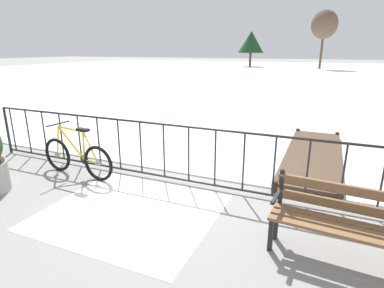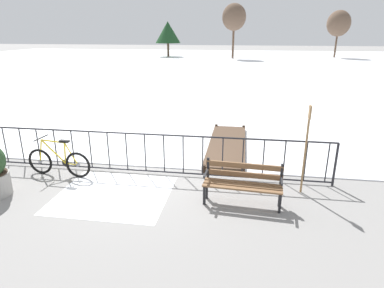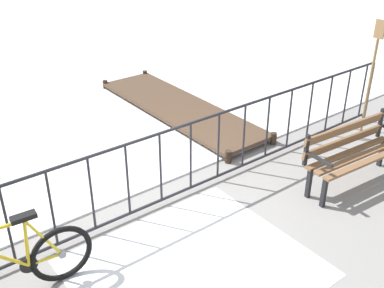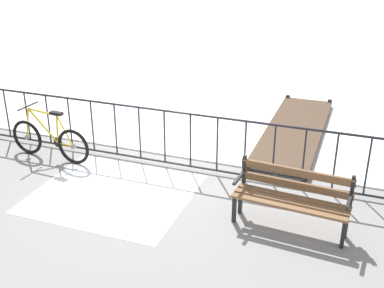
{
  "view_description": "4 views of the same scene",
  "coord_description": "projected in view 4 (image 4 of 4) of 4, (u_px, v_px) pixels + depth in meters",
  "views": [
    {
      "loc": [
        2.06,
        -4.6,
        2.29
      ],
      "look_at": [
        -0.07,
        0.3,
        0.66
      ],
      "focal_mm": 29.13,
      "sensor_mm": 36.0,
      "label": 1
    },
    {
      "loc": [
        2.32,
        -7.37,
        3.42
      ],
      "look_at": [
        1.23,
        -0.33,
        0.97
      ],
      "focal_mm": 30.76,
      "sensor_mm": 36.0,
      "label": 2
    },
    {
      "loc": [
        -2.78,
        -4.23,
        3.58
      ],
      "look_at": [
        0.37,
        -0.18,
        0.86
      ],
      "focal_mm": 43.59,
      "sensor_mm": 36.0,
      "label": 3
    },
    {
      "loc": [
        3.15,
        -7.14,
        3.88
      ],
      "look_at": [
        0.51,
        -0.01,
        0.51
      ],
      "focal_mm": 45.58,
      "sensor_mm": 36.0,
      "label": 4
    }
  ],
  "objects": [
    {
      "name": "park_bench",
      "position": [
        292.0,
        194.0,
        6.75
      ],
      "size": [
        1.63,
        0.6,
        0.89
      ],
      "color": "brown",
      "rests_on": "ground"
    },
    {
      "name": "wooden_dock",
      "position": [
        295.0,
        129.0,
        9.96
      ],
      "size": [
        1.1,
        3.98,
        0.2
      ],
      "color": "#4C3828",
      "rests_on": "ground"
    },
    {
      "name": "snow_patch",
      "position": [
        113.0,
        193.0,
        7.79
      ],
      "size": [
        2.44,
        2.16,
        0.01
      ],
      "primitive_type": "cube",
      "color": "white",
      "rests_on": "ground"
    },
    {
      "name": "bicycle_near_railing",
      "position": [
        50.0,
        140.0,
        8.83
      ],
      "size": [
        1.71,
        0.52,
        0.97
      ],
      "color": "black",
      "rests_on": "ground"
    },
    {
      "name": "railing_fence",
      "position": [
        165.0,
        137.0,
        8.47
      ],
      "size": [
        9.06,
        0.06,
        1.07
      ],
      "color": "#232328",
      "rests_on": "ground"
    },
    {
      "name": "ground_plane",
      "position": [
        165.0,
        166.0,
        8.7
      ],
      "size": [
        160.0,
        160.0,
        0.0
      ],
      "primitive_type": "plane",
      "color": "gray"
    }
  ]
}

